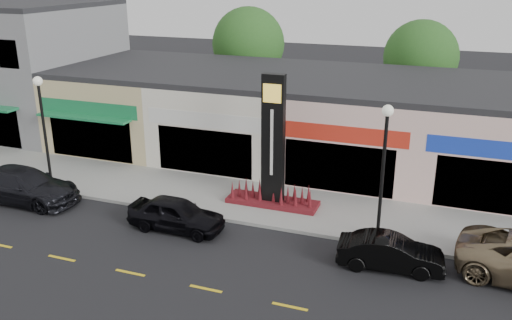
% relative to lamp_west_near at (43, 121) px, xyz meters
% --- Properties ---
extents(ground, '(120.00, 120.00, 0.00)m').
position_rel_lamp_west_near_xyz_m(ground, '(8.00, -2.50, -3.48)').
color(ground, black).
rests_on(ground, ground).
extents(sidewalk, '(52.00, 4.30, 0.15)m').
position_rel_lamp_west_near_xyz_m(sidewalk, '(8.00, 1.85, -3.40)').
color(sidewalk, gray).
rests_on(sidewalk, ground).
extents(curb, '(52.00, 0.20, 0.15)m').
position_rel_lamp_west_near_xyz_m(curb, '(8.00, -0.40, -3.40)').
color(curb, gray).
rests_on(curb, ground).
extents(building_grey_2story, '(12.00, 10.95, 8.30)m').
position_rel_lamp_west_near_xyz_m(building_grey_2story, '(-10.00, 8.98, 0.67)').
color(building_grey_2story, slate).
rests_on(building_grey_2story, ground).
extents(shop_beige, '(7.00, 10.85, 4.80)m').
position_rel_lamp_west_near_xyz_m(shop_beige, '(-0.50, 8.96, -1.08)').
color(shop_beige, tan).
rests_on(shop_beige, ground).
extents(shop_cream, '(7.00, 10.01, 4.80)m').
position_rel_lamp_west_near_xyz_m(shop_cream, '(6.50, 8.97, -1.08)').
color(shop_cream, beige).
rests_on(shop_cream, ground).
extents(shop_pink_w, '(7.00, 10.01, 4.80)m').
position_rel_lamp_west_near_xyz_m(shop_pink_w, '(13.50, 8.97, -1.08)').
color(shop_pink_w, beige).
rests_on(shop_pink_w, ground).
extents(shop_pink_e, '(7.00, 10.01, 4.80)m').
position_rel_lamp_west_near_xyz_m(shop_pink_e, '(20.50, 8.97, -1.08)').
color(shop_pink_e, beige).
rests_on(shop_pink_e, ground).
extents(tree_rear_west, '(5.20, 5.20, 7.83)m').
position_rel_lamp_west_near_xyz_m(tree_rear_west, '(4.00, 17.00, 1.74)').
color(tree_rear_west, '#382619').
rests_on(tree_rear_west, ground).
extents(tree_rear_mid, '(4.80, 4.80, 7.29)m').
position_rel_lamp_west_near_xyz_m(tree_rear_mid, '(16.00, 17.00, 1.41)').
color(tree_rear_mid, '#382619').
rests_on(tree_rear_mid, ground).
extents(lamp_west_near, '(0.44, 0.44, 5.47)m').
position_rel_lamp_west_near_xyz_m(lamp_west_near, '(0.00, 0.00, 0.00)').
color(lamp_west_near, black).
rests_on(lamp_west_near, sidewalk).
extents(lamp_east_near, '(0.44, 0.44, 5.47)m').
position_rel_lamp_west_near_xyz_m(lamp_east_near, '(16.00, 0.00, 0.00)').
color(lamp_east_near, black).
rests_on(lamp_east_near, sidewalk).
extents(pylon_sign, '(4.20, 1.30, 6.00)m').
position_rel_lamp_west_near_xyz_m(pylon_sign, '(11.00, 1.70, -1.20)').
color(pylon_sign, '#57160F').
rests_on(pylon_sign, sidewalk).
extents(car_dark_sedan, '(2.35, 5.53, 1.59)m').
position_rel_lamp_west_near_xyz_m(car_dark_sedan, '(-0.13, -1.71, -2.68)').
color(car_dark_sedan, black).
rests_on(car_dark_sedan, ground).
extents(car_black_sedan, '(1.68, 4.11, 1.39)m').
position_rel_lamp_west_near_xyz_m(car_black_sedan, '(7.95, -1.83, -2.78)').
color(car_black_sedan, black).
rests_on(car_black_sedan, ground).
extents(car_black_conv, '(1.65, 3.91, 1.26)m').
position_rel_lamp_west_near_xyz_m(car_black_conv, '(16.72, -1.94, -2.85)').
color(car_black_conv, black).
rests_on(car_black_conv, ground).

